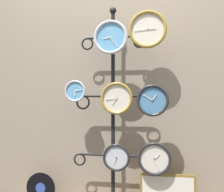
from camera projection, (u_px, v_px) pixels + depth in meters
name	position (u px, v px, depth m)	size (l,w,h in m)	color
shop_wall	(116.00, 60.00, 2.52)	(4.40, 0.04, 2.80)	gray
display_stand	(113.00, 147.00, 2.34)	(0.74, 0.39, 1.85)	black
clock_top_center	(110.00, 37.00, 2.25)	(0.30, 0.04, 0.30)	#60A8DB
clock_top_right	(148.00, 29.00, 2.22)	(0.33, 0.04, 0.33)	silver
clock_middle_left	(75.00, 91.00, 2.33)	(0.19, 0.04, 0.19)	#60A8DB
clock_middle_center	(117.00, 98.00, 2.27)	(0.28, 0.04, 0.28)	silver
clock_middle_right	(153.00, 100.00, 2.18)	(0.27, 0.04, 0.27)	#4C84B2
clock_bottom_center	(116.00, 157.00, 2.24)	(0.24, 0.04, 0.24)	silver
clock_bottom_right	(154.00, 159.00, 2.19)	(0.28, 0.04, 0.28)	silver
vinyl_record	(41.00, 188.00, 2.41)	(0.28, 0.01, 0.28)	black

